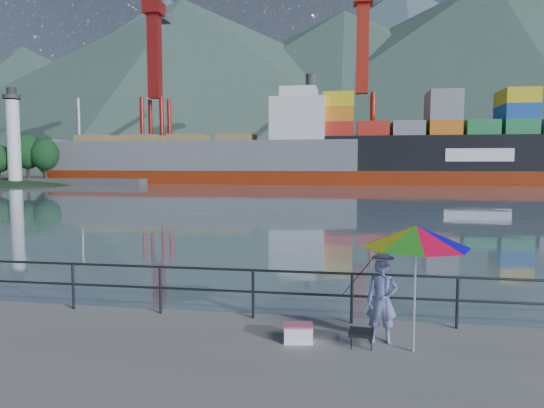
% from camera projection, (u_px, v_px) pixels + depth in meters
% --- Properties ---
extents(harbor_water, '(500.00, 280.00, 0.00)m').
position_uv_depth(harbor_water, '(339.00, 175.00, 136.38)').
color(harbor_water, slate).
rests_on(harbor_water, ground).
extents(far_dock, '(200.00, 40.00, 0.40)m').
position_uv_depth(far_dock, '(385.00, 179.00, 98.40)').
color(far_dock, '#514F4C').
rests_on(far_dock, ground).
extents(guardrail, '(22.00, 0.06, 1.03)m').
position_uv_depth(guardrail, '(206.00, 291.00, 10.08)').
color(guardrail, '#2D3033').
rests_on(guardrail, ground).
extents(mountains, '(600.00, 332.80, 80.00)m').
position_uv_depth(mountains, '(437.00, 87.00, 203.83)').
color(mountains, '#385147').
rests_on(mountains, ground).
extents(port_cranes, '(116.00, 28.00, 38.40)m').
position_uv_depth(port_cranes, '(512.00, 90.00, 84.91)').
color(port_cranes, red).
rests_on(port_cranes, ground).
extents(container_stacks, '(58.00, 5.40, 7.80)m').
position_uv_depth(container_stacks, '(506.00, 163.00, 94.76)').
color(container_stacks, yellow).
rests_on(container_stacks, ground).
extents(fisherman, '(0.56, 0.38, 1.49)m').
position_uv_depth(fisherman, '(382.00, 301.00, 8.58)').
color(fisherman, '#343F94').
rests_on(fisherman, ground).
extents(beach_umbrella, '(1.80, 1.80, 2.15)m').
position_uv_depth(beach_umbrella, '(416.00, 236.00, 8.01)').
color(beach_umbrella, white).
rests_on(beach_umbrella, ground).
extents(folding_stool, '(0.45, 0.45, 0.28)m').
position_uv_depth(folding_stool, '(361.00, 338.00, 8.41)').
color(folding_stool, black).
rests_on(folding_stool, ground).
extents(cooler_bag, '(0.55, 0.41, 0.29)m').
position_uv_depth(cooler_bag, '(298.00, 334.00, 8.62)').
color(cooler_bag, white).
rests_on(cooler_bag, ground).
extents(fishing_rod, '(0.64, 1.67, 1.25)m').
position_uv_depth(fishing_rod, '(356.00, 321.00, 9.75)').
color(fishing_rod, black).
rests_on(fishing_rod, ground).
extents(bulk_carrier, '(54.16, 9.37, 14.50)m').
position_uv_depth(bulk_carrier, '(211.00, 158.00, 84.46)').
color(bulk_carrier, maroon).
rests_on(bulk_carrier, ground).
extents(container_ship, '(53.90, 8.98, 18.10)m').
position_uv_depth(container_ship, '(483.00, 147.00, 78.17)').
color(container_ship, maroon).
rests_on(container_ship, ground).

